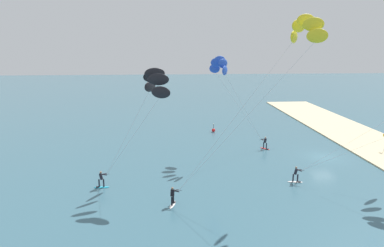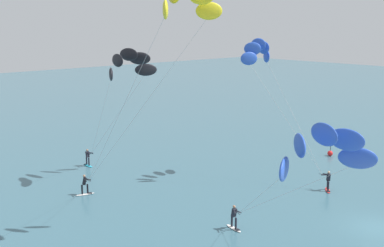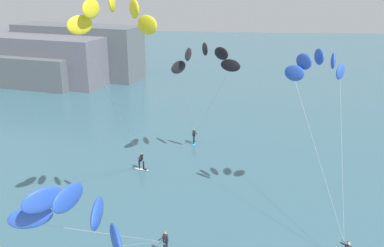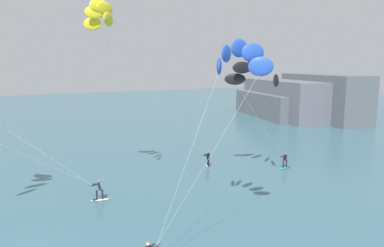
{
  "view_description": "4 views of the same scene",
  "coord_description": "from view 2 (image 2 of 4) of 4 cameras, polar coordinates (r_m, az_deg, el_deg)",
  "views": [
    {
      "loc": [
        -38.39,
        19.25,
        13.62
      ],
      "look_at": [
        -4.47,
        16.78,
        5.63
      ],
      "focal_mm": 31.57,
      "sensor_mm": 36.0,
      "label": 1
    },
    {
      "loc": [
        -29.33,
        -13.66,
        13.5
      ],
      "look_at": [
        -6.26,
        11.86,
        6.25
      ],
      "focal_mm": 44.42,
      "sensor_mm": 36.0,
      "label": 2
    },
    {
      "loc": [
        -3.45,
        -16.96,
        17.03
      ],
      "look_at": [
        -6.34,
        14.13,
        6.3
      ],
      "focal_mm": 40.87,
      "sensor_mm": 36.0,
      "label": 3
    },
    {
      "loc": [
        20.08,
        0.49,
        10.77
      ],
      "look_at": [
        -8.45,
        15.46,
        5.4
      ],
      "focal_mm": 33.17,
      "sensor_mm": 36.0,
      "label": 4
    }
  ],
  "objects": [
    {
      "name": "kitesurfer_nearshore",
      "position": [
        29.06,
        -1.18,
        13.39
      ],
      "size": [
        5.19,
        12.55,
        16.07
      ],
      "color": "white",
      "rests_on": "ground"
    },
    {
      "name": "kitesurfer_far_out",
      "position": [
        23.87,
        14.95,
        -3.43
      ],
      "size": [
        5.97,
        10.48,
        8.9
      ],
      "color": "white",
      "rests_on": "ground"
    },
    {
      "name": "marker_buoy",
      "position": [
        51.52,
        16.26,
        -3.43
      ],
      "size": [
        0.56,
        0.56,
        1.38
      ],
      "color": "red",
      "rests_on": "ground"
    },
    {
      "name": "ground_plane",
      "position": [
        35.06,
        21.52,
        -11.62
      ],
      "size": [
        240.0,
        240.0,
        0.0
      ],
      "primitive_type": "plane",
      "color": "#386070"
    },
    {
      "name": "kitesurfer_downwind",
      "position": [
        41.73,
        -7.77,
        6.7
      ],
      "size": [
        6.03,
        7.66,
        11.46
      ],
      "color": "#23ADD1",
      "rests_on": "ground"
    },
    {
      "name": "kitesurfer_mid_water",
      "position": [
        41.33,
        8.34,
        7.85
      ],
      "size": [
        4.54,
        8.24,
        12.29
      ],
      "color": "red",
      "rests_on": "ground"
    }
  ]
}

